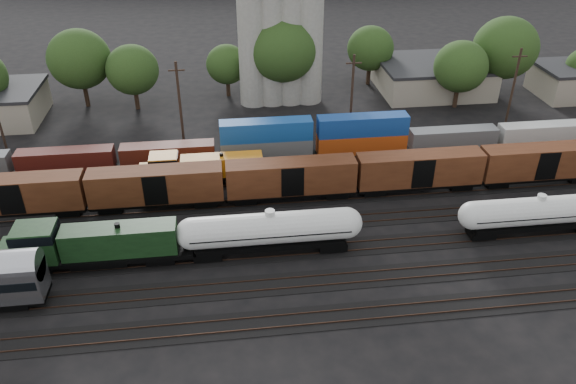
{
  "coord_description": "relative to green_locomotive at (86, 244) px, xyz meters",
  "views": [
    {
      "loc": [
        -6.21,
        -51.15,
        35.26
      ],
      "look_at": [
        0.42,
        2.0,
        3.0
      ],
      "focal_mm": 35.0,
      "sensor_mm": 36.0,
      "label": 1
    }
  ],
  "objects": [
    {
      "name": "tank_car_b",
      "position": [
        46.49,
        0.0,
        -0.04
      ],
      "size": [
        17.51,
        3.13,
        4.59
      ],
      "color": "silver",
      "rests_on": "ground"
    },
    {
      "name": "tracks",
      "position": [
        20.23,
        5.0,
        -2.71
      ],
      "size": [
        180.0,
        33.2,
        0.2
      ],
      "color": "black",
      "rests_on": "ground"
    },
    {
      "name": "boxcar_string",
      "position": [
        13.67,
        10.0,
        0.36
      ],
      "size": [
        153.6,
        2.9,
        4.2
      ],
      "color": "black",
      "rests_on": "ground"
    },
    {
      "name": "tree_band",
      "position": [
        10.02,
        41.56,
        4.59
      ],
      "size": [
        163.75,
        20.54,
        13.98
      ],
      "color": "black",
      "rests_on": "ground"
    },
    {
      "name": "grain_silo",
      "position": [
        23.51,
        41.0,
        8.5
      ],
      "size": [
        13.4,
        5.0,
        29.0
      ],
      "color": "#9E9B91",
      "rests_on": "ground"
    },
    {
      "name": "ground",
      "position": [
        20.23,
        5.0,
        -2.76
      ],
      "size": [
        600.0,
        600.0,
        0.0
      ],
      "primitive_type": "plane",
      "color": "black"
    },
    {
      "name": "green_locomotive",
      "position": [
        0.0,
        0.0,
        0.0
      ],
      "size": [
        18.37,
        3.24,
        4.86
      ],
      "color": "black",
      "rests_on": "ground"
    },
    {
      "name": "orange_locomotive",
      "position": [
        10.66,
        15.0,
        -0.39
      ],
      "size": [
        16.53,
        2.75,
        4.13
      ],
      "color": "black",
      "rests_on": "ground"
    },
    {
      "name": "utility_poles",
      "position": [
        20.23,
        27.0,
        3.45
      ],
      "size": [
        122.2,
        0.36,
        12.0
      ],
      "color": "black",
      "rests_on": "ground"
    },
    {
      "name": "industrial_sheds",
      "position": [
        26.85,
        40.25,
        -0.2
      ],
      "size": [
        119.38,
        17.26,
        5.1
      ],
      "color": "#9E937F",
      "rests_on": "ground"
    },
    {
      "name": "tank_car_a",
      "position": [
        17.97,
        -0.0,
        0.15
      ],
      "size": [
        18.83,
        3.37,
        4.94
      ],
      "color": "silver",
      "rests_on": "ground"
    },
    {
      "name": "container_wall",
      "position": [
        27.72,
        20.0,
        -0.28
      ],
      "size": [
        161.98,
        2.6,
        5.8
      ],
      "color": "black",
      "rests_on": "ground"
    }
  ]
}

